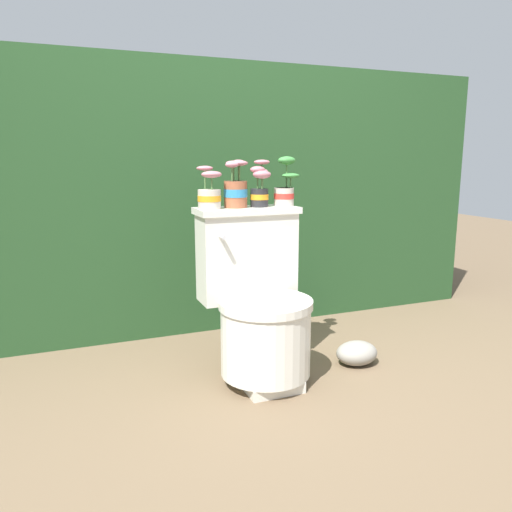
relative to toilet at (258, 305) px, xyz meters
name	(u,v)px	position (x,y,z in m)	size (l,w,h in m)	color
ground_plane	(274,376)	(0.06, -0.04, -0.34)	(12.00, 12.00, 0.00)	brown
hedge_backdrop	(203,195)	(0.06, 1.13, 0.43)	(3.49, 0.89, 1.55)	#234723
toilet	(258,305)	(0.00, 0.00, 0.00)	(0.49, 0.55, 0.79)	silver
potted_plant_left	(209,194)	(-0.19, 0.14, 0.51)	(0.11, 0.12, 0.19)	beige
potted_plant_midleft	(236,189)	(-0.05, 0.15, 0.53)	(0.11, 0.11, 0.22)	#9E5638
potted_plant_middle	(260,188)	(0.07, 0.14, 0.53)	(0.10, 0.11, 0.22)	#262628
potted_plant_midright	(285,189)	(0.20, 0.14, 0.52)	(0.12, 0.10, 0.24)	beige
garden_stone	(357,353)	(0.50, -0.07, -0.29)	(0.21, 0.17, 0.12)	gray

